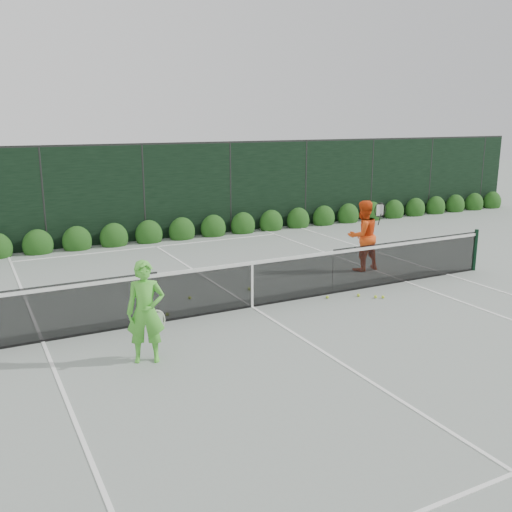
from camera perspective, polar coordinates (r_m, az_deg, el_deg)
ground at (r=11.86m, az=-0.39°, el=-5.14°), size 80.00×80.00×0.00m
tennis_net at (r=11.69m, az=-0.50°, el=-2.69°), size 12.90×0.10×1.07m
player_woman at (r=9.23m, az=-10.96°, el=-5.51°), size 0.71×0.58×1.66m
player_man at (r=14.74m, az=10.63°, el=2.01°), size 0.94×0.69×1.80m
court_lines at (r=11.85m, az=-0.39°, el=-5.11°), size 11.03×23.83×0.01m
windscreen_fence at (r=9.19m, az=7.30°, el=-0.99°), size 32.00×21.07×3.06m
hedge_row at (r=18.25m, az=-10.66°, el=2.10°), size 31.66×0.65×0.94m
tennis_balls at (r=12.37m, az=3.86°, el=-4.19°), size 4.59×1.95×0.07m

